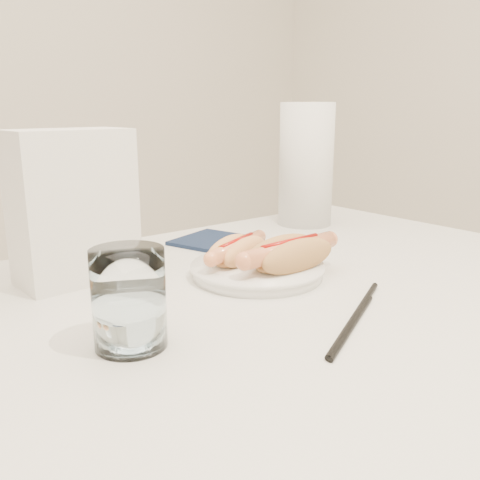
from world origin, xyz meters
TOP-DOWN VIEW (x-y plane):
  - table at (0.00, 0.00)m, footprint 1.20×0.80m
  - plate at (0.05, 0.06)m, footprint 0.24×0.24m
  - hotdog_left at (0.04, 0.10)m, footprint 0.15×0.10m
  - hotdog_right at (0.08, 0.02)m, footprint 0.18×0.08m
  - water_glass at (-0.21, -0.03)m, footprint 0.08×0.08m
  - chopstick_near at (0.04, -0.14)m, footprint 0.23×0.12m
  - chopstick_far at (0.02, -0.15)m, footprint 0.18×0.09m
  - napkin_box at (-0.16, 0.22)m, footprint 0.17×0.10m
  - navy_napkin at (0.12, 0.27)m, footprint 0.17×0.17m
  - paper_towel_roll at (0.38, 0.28)m, footprint 0.14×0.14m

SIDE VIEW (x-z plane):
  - table at x=0.00m, z-range 0.32..1.07m
  - chopstick_far at x=0.02m, z-range 0.75..0.76m
  - navy_napkin at x=0.12m, z-range 0.75..0.76m
  - chopstick_near at x=0.04m, z-range 0.75..0.76m
  - plate at x=0.05m, z-range 0.75..0.77m
  - hotdog_left at x=0.04m, z-range 0.76..0.81m
  - hotdog_right at x=0.08m, z-range 0.76..0.81m
  - water_glass at x=-0.21m, z-range 0.75..0.86m
  - napkin_box at x=-0.16m, z-range 0.75..0.97m
  - paper_towel_roll at x=0.38m, z-range 0.75..1.01m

